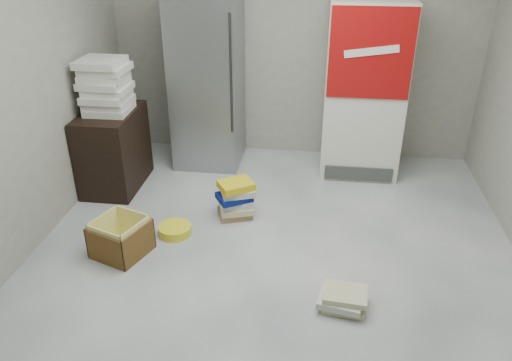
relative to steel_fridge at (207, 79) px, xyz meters
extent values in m
plane|color=silver|center=(0.90, -2.13, -0.95)|extent=(5.00, 5.00, 0.00)
cube|color=#A29D92|center=(0.90, 0.37, 0.45)|extent=(4.00, 0.04, 2.80)
cube|color=#9DA0A4|center=(0.00, 0.00, 0.00)|extent=(0.70, 0.70, 1.90)
cylinder|color=#333333|center=(0.32, -0.36, 0.15)|extent=(0.02, 0.02, 1.19)
cube|color=silver|center=(1.65, 0.00, -0.05)|extent=(0.80, 0.70, 1.80)
cube|color=#9B0C0C|center=(1.65, -0.36, 0.40)|extent=(0.78, 0.02, 0.85)
cube|color=white|center=(1.65, -0.37, 0.43)|extent=(0.50, 0.01, 0.14)
cube|color=#3F3F3F|center=(1.65, -0.36, -0.85)|extent=(0.70, 0.02, 0.15)
cube|color=black|center=(-0.83, -0.73, -0.55)|extent=(0.50, 0.80, 0.80)
cube|color=silver|center=(-0.81, -0.73, -0.12)|extent=(0.41, 0.41, 0.06)
cube|color=silver|center=(-0.82, -0.72, -0.05)|extent=(0.40, 0.40, 0.06)
cube|color=silver|center=(-0.82, -0.74, 0.01)|extent=(0.40, 0.40, 0.06)
cube|color=silver|center=(-0.81, -0.72, 0.08)|extent=(0.41, 0.41, 0.06)
cube|color=silver|center=(-0.83, -0.74, 0.14)|extent=(0.41, 0.41, 0.06)
cube|color=silver|center=(-0.83, -0.72, 0.21)|extent=(0.43, 0.43, 0.06)
cube|color=silver|center=(-0.81, -0.72, 0.27)|extent=(0.41, 0.41, 0.06)
cube|color=silver|center=(-0.83, -0.74, 0.34)|extent=(0.40, 0.40, 0.06)
cube|color=#92704C|center=(0.48, -1.19, -0.92)|extent=(0.36, 0.32, 0.06)
cube|color=#C3BB8F|center=(0.49, -1.20, -0.86)|extent=(0.35, 0.31, 0.06)
cube|color=beige|center=(0.48, -1.19, -0.80)|extent=(0.35, 0.32, 0.06)
cube|color=navy|center=(0.48, -1.20, -0.74)|extent=(0.37, 0.35, 0.05)
cube|color=beige|center=(0.51, -1.19, -0.68)|extent=(0.36, 0.32, 0.06)
cube|color=gold|center=(0.50, -1.20, -0.62)|extent=(0.37, 0.35, 0.07)
cube|color=#C3BB8F|center=(1.46, -2.31, -0.93)|extent=(0.33, 0.27, 0.05)
cube|color=beige|center=(1.43, -2.33, -0.88)|extent=(0.34, 0.29, 0.05)
cube|color=#C3BB8F|center=(1.46, -2.31, -0.83)|extent=(0.32, 0.26, 0.04)
cube|color=yellow|center=(-0.35, -1.88, -0.94)|extent=(0.48, 0.48, 0.01)
cube|color=brown|center=(-0.28, -1.70, -0.81)|extent=(0.37, 0.15, 0.28)
cube|color=brown|center=(-0.42, -2.06, -0.81)|extent=(0.37, 0.15, 0.28)
cube|color=brown|center=(-0.53, -1.82, -0.81)|extent=(0.15, 0.37, 0.28)
cube|color=brown|center=(-0.17, -1.95, -0.81)|extent=(0.15, 0.37, 0.28)
cube|color=yellow|center=(-0.29, -1.72, -0.79)|extent=(0.34, 0.14, 0.32)
cube|color=yellow|center=(-0.41, -2.04, -0.79)|extent=(0.34, 0.14, 0.32)
cube|color=yellow|center=(-0.51, -1.82, -0.79)|extent=(0.14, 0.34, 0.32)
cube|color=yellow|center=(-0.19, -1.94, -0.79)|extent=(0.14, 0.34, 0.32)
cylinder|color=yellow|center=(0.00, -1.55, -0.91)|extent=(0.38, 0.38, 0.08)
camera|label=1|loc=(1.18, -5.11, 1.51)|focal=35.00mm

